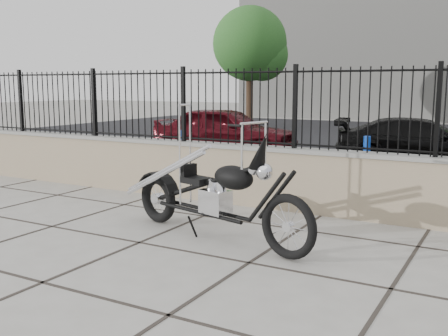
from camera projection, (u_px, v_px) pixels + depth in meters
ground_plane at (139, 243)px, 6.39m from camera, size 90.00×90.00×0.00m
parking_lot at (379, 144)px, 17.15m from camera, size 30.00×30.00×0.00m
retaining_wall at (236, 174)px, 8.47m from camera, size 14.00×0.36×0.96m
iron_fence at (236, 107)px, 8.30m from camera, size 14.00×0.08×1.20m
background_building at (443, 46)px, 28.57m from camera, size 22.00×6.00×8.00m
chopper_motorcycle at (212, 171)px, 6.47m from camera, size 2.87×1.21×1.70m
car_red at (225, 131)px, 14.12m from camera, size 4.09×2.05×1.34m
car_black at (421, 143)px, 12.23m from camera, size 4.14×2.30×1.14m
bollard_a at (184, 152)px, 11.38m from camera, size 0.13×0.13×0.93m
bollard_b at (366, 165)px, 9.27m from camera, size 0.13×0.13×1.01m
tree_left at (250, 40)px, 22.74m from camera, size 3.23×3.23×5.45m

